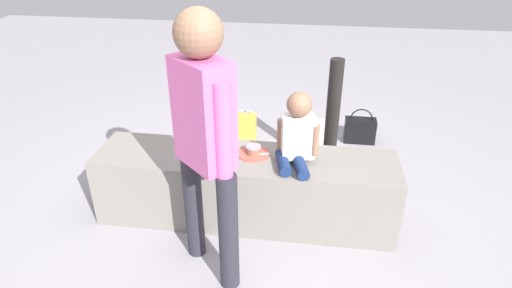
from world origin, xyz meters
TOP-DOWN VIEW (x-y plane):
  - ground_plane at (0.00, 0.00)m, footprint 12.00×12.00m
  - concrete_ledge at (0.00, 0.00)m, footprint 2.05×0.48m
  - child_seated at (0.34, -0.02)m, footprint 0.28×0.34m
  - adult_standing at (-0.12, -0.53)m, footprint 0.38×0.36m
  - cake_plate at (0.05, 0.04)m, footprint 0.22×0.22m
  - gift_bag at (-0.19, 1.11)m, footprint 0.21×0.10m
  - railing_post at (0.59, 0.70)m, footprint 0.36×0.36m
  - water_bottle_near_gift at (-0.52, 1.25)m, footprint 0.06×0.06m
  - party_cup_red at (0.50, 0.41)m, footprint 0.07×0.07m
  - cake_box_white at (0.45, 1.30)m, footprint 0.35×0.33m
  - handbag_black_leather at (0.89, 1.29)m, footprint 0.29×0.14m

SIDE VIEW (x-z plane):
  - ground_plane at x=0.00m, z-range 0.00..0.00m
  - party_cup_red at x=0.50m, z-range 0.00..0.09m
  - cake_box_white at x=0.45m, z-range 0.00..0.14m
  - water_bottle_near_gift at x=-0.52m, z-range -0.01..0.18m
  - handbag_black_leather at x=0.89m, z-range -0.05..0.29m
  - gift_bag at x=-0.19m, z-range -0.02..0.32m
  - concrete_ledge at x=0.00m, z-range 0.00..0.50m
  - railing_post at x=0.59m, z-range -0.13..0.85m
  - cake_plate at x=0.05m, z-range 0.49..0.55m
  - child_seated at x=0.34m, z-range 0.47..0.95m
  - adult_standing at x=-0.12m, z-range 0.16..1.74m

